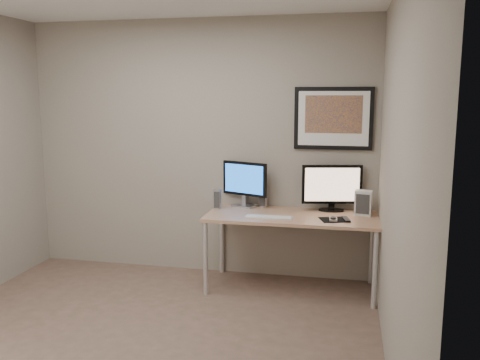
{
  "coord_description": "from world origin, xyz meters",
  "views": [
    {
      "loc": [
        1.48,
        -3.31,
        1.85
      ],
      "look_at": [
        0.55,
        1.1,
        1.09
      ],
      "focal_mm": 38.0,
      "sensor_mm": 36.0,
      "label": 1
    }
  ],
  "objects_px": {
    "keyboard": "(269,217)",
    "speaker_left": "(217,199)",
    "desk": "(292,222)",
    "fan_unit": "(363,203)",
    "monitor_large": "(245,182)",
    "monitor_tv": "(332,187)",
    "framed_art": "(333,118)",
    "speaker_right": "(263,197)"
  },
  "relations": [
    {
      "from": "fan_unit",
      "to": "monitor_large",
      "type": "bearing_deg",
      "value": -178.8
    },
    {
      "from": "keyboard",
      "to": "speaker_left",
      "type": "bearing_deg",
      "value": 153.69
    },
    {
      "from": "speaker_right",
      "to": "fan_unit",
      "type": "xyz_separation_m",
      "value": [
        0.97,
        -0.16,
        0.02
      ]
    },
    {
      "from": "speaker_left",
      "to": "fan_unit",
      "type": "bearing_deg",
      "value": -5.15
    },
    {
      "from": "framed_art",
      "to": "keyboard",
      "type": "distance_m",
      "value": 1.15
    },
    {
      "from": "framed_art",
      "to": "monitor_tv",
      "type": "bearing_deg",
      "value": -85.94
    },
    {
      "from": "speaker_left",
      "to": "speaker_right",
      "type": "height_order",
      "value": "speaker_right"
    },
    {
      "from": "framed_art",
      "to": "keyboard",
      "type": "bearing_deg",
      "value": -137.52
    },
    {
      "from": "monitor_tv",
      "to": "keyboard",
      "type": "bearing_deg",
      "value": -155.87
    },
    {
      "from": "framed_art",
      "to": "speaker_right",
      "type": "xyz_separation_m",
      "value": [
        -0.67,
        -0.05,
        -0.79
      ]
    },
    {
      "from": "desk",
      "to": "monitor_tv",
      "type": "distance_m",
      "value": 0.53
    },
    {
      "from": "fan_unit",
      "to": "keyboard",
      "type": "bearing_deg",
      "value": -153.35
    },
    {
      "from": "monitor_large",
      "to": "keyboard",
      "type": "xyz_separation_m",
      "value": [
        0.31,
        -0.42,
        -0.24
      ]
    },
    {
      "from": "monitor_tv",
      "to": "speaker_right",
      "type": "height_order",
      "value": "monitor_tv"
    },
    {
      "from": "desk",
      "to": "fan_unit",
      "type": "bearing_deg",
      "value": 10.74
    },
    {
      "from": "speaker_left",
      "to": "speaker_right",
      "type": "distance_m",
      "value": 0.47
    },
    {
      "from": "desk",
      "to": "monitor_tv",
      "type": "bearing_deg",
      "value": 32.94
    },
    {
      "from": "keyboard",
      "to": "fan_unit",
      "type": "xyz_separation_m",
      "value": [
        0.85,
        0.29,
        0.11
      ]
    },
    {
      "from": "framed_art",
      "to": "fan_unit",
      "type": "height_order",
      "value": "framed_art"
    },
    {
      "from": "desk",
      "to": "framed_art",
      "type": "xyz_separation_m",
      "value": [
        0.35,
        0.33,
        0.96
      ]
    },
    {
      "from": "desk",
      "to": "keyboard",
      "type": "distance_m",
      "value": 0.26
    },
    {
      "from": "speaker_left",
      "to": "keyboard",
      "type": "distance_m",
      "value": 0.63
    },
    {
      "from": "desk",
      "to": "monitor_tv",
      "type": "relative_size",
      "value": 2.79
    },
    {
      "from": "speaker_right",
      "to": "fan_unit",
      "type": "bearing_deg",
      "value": -3.23
    },
    {
      "from": "framed_art",
      "to": "monitor_large",
      "type": "relative_size",
      "value": 1.58
    },
    {
      "from": "desk",
      "to": "fan_unit",
      "type": "xyz_separation_m",
      "value": [
        0.65,
        0.12,
        0.18
      ]
    },
    {
      "from": "desk",
      "to": "framed_art",
      "type": "distance_m",
      "value": 1.07
    },
    {
      "from": "speaker_left",
      "to": "keyboard",
      "type": "xyz_separation_m",
      "value": [
        0.56,
        -0.28,
        -0.09
      ]
    },
    {
      "from": "monitor_large",
      "to": "keyboard",
      "type": "distance_m",
      "value": 0.58
    },
    {
      "from": "desk",
      "to": "speaker_left",
      "type": "height_order",
      "value": "speaker_left"
    },
    {
      "from": "desk",
      "to": "fan_unit",
      "type": "height_order",
      "value": "fan_unit"
    },
    {
      "from": "speaker_left",
      "to": "monitor_tv",
      "type": "bearing_deg",
      "value": 0.5
    },
    {
      "from": "monitor_tv",
      "to": "speaker_left",
      "type": "bearing_deg",
      "value": 174.47
    },
    {
      "from": "desk",
      "to": "speaker_right",
      "type": "relative_size",
      "value": 8.19
    },
    {
      "from": "desk",
      "to": "speaker_right",
      "type": "distance_m",
      "value": 0.46
    },
    {
      "from": "speaker_left",
      "to": "framed_art",
      "type": "bearing_deg",
      "value": 5.64
    },
    {
      "from": "speaker_left",
      "to": "fan_unit",
      "type": "xyz_separation_m",
      "value": [
        1.41,
        0.01,
        0.02
      ]
    },
    {
      "from": "framed_art",
      "to": "fan_unit",
      "type": "bearing_deg",
      "value": -34.29
    },
    {
      "from": "framed_art",
      "to": "speaker_left",
      "type": "distance_m",
      "value": 1.38
    },
    {
      "from": "monitor_large",
      "to": "fan_unit",
      "type": "xyz_separation_m",
      "value": [
        1.16,
        -0.13,
        -0.13
      ]
    },
    {
      "from": "monitor_tv",
      "to": "framed_art",
      "type": "bearing_deg",
      "value": 82.39
    },
    {
      "from": "framed_art",
      "to": "fan_unit",
      "type": "xyz_separation_m",
      "value": [
        0.3,
        -0.21,
        -0.77
      ]
    }
  ]
}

